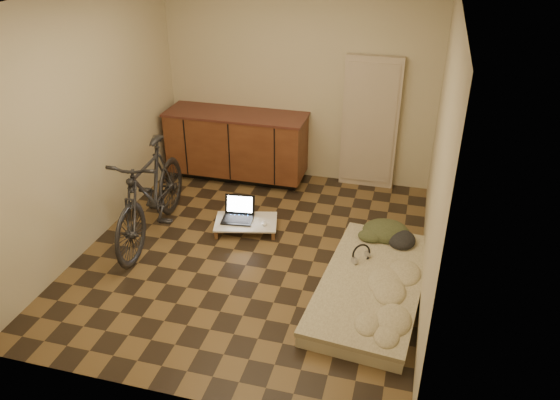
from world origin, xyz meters
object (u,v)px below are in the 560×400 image
(laptop, at_px, (238,214))
(futon, at_px, (372,286))
(lap_desk, at_px, (246,222))
(bicycle, at_px, (150,189))

(laptop, bearing_deg, futon, -34.11)
(lap_desk, bearing_deg, bicycle, -171.39)
(bicycle, relative_size, lap_desk, 2.35)
(futon, relative_size, lap_desk, 2.54)
(bicycle, bearing_deg, laptop, 23.06)
(futon, distance_m, laptop, 1.82)
(bicycle, xyz_separation_m, lap_desk, (0.94, 0.38, -0.49))
(futon, xyz_separation_m, laptop, (-1.62, 0.83, 0.08))
(laptop, bearing_deg, bicycle, -159.93)
(bicycle, distance_m, laptop, 1.03)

